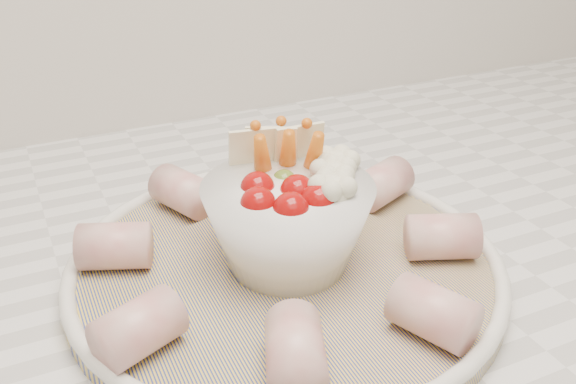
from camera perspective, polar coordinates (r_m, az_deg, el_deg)
name	(u,v)px	position (r m, az deg, el deg)	size (l,w,h in m)	color
serving_platter	(285,265)	(0.50, -0.23, -6.51)	(0.34, 0.34, 0.02)	navy
veggie_bowl	(290,218)	(0.48, 0.18, -2.33)	(0.13, 0.13, 0.10)	white
cured_meat_rolls	(284,241)	(0.49, -0.35, -4.35)	(0.31, 0.31, 0.04)	#B95654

